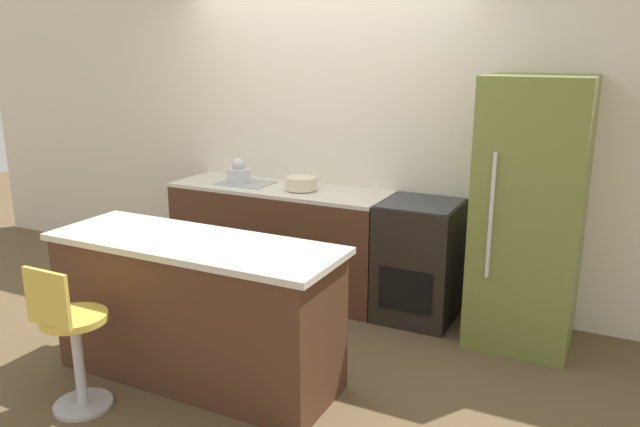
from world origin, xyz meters
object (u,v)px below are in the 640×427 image
at_px(refrigerator, 529,214).
at_px(kettle, 239,173).
at_px(oven_range, 419,261).
at_px(stool_chair, 72,341).
at_px(mixing_bowl, 301,183).

distance_m(refrigerator, kettle, 2.37).
bearing_deg(kettle, oven_range, 0.59).
height_order(stool_chair, kettle, kettle).
bearing_deg(mixing_bowl, refrigerator, -0.84).
bearing_deg(stool_chair, kettle, 97.25).
xyz_separation_m(refrigerator, mixing_bowl, (-1.77, 0.03, 0.04)).
xyz_separation_m(oven_range, mixing_bowl, (-1.00, -0.02, 0.51)).
bearing_deg(stool_chair, mixing_bowl, 80.96).
bearing_deg(oven_range, refrigerator, -3.15).
height_order(oven_range, stool_chair, oven_range).
relative_size(oven_range, kettle, 4.39).
height_order(oven_range, kettle, kettle).
bearing_deg(oven_range, stool_chair, -122.28).
xyz_separation_m(stool_chair, kettle, (-0.27, 2.09, 0.56)).
xyz_separation_m(stool_chair, mixing_bowl, (0.33, 2.09, 0.53)).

